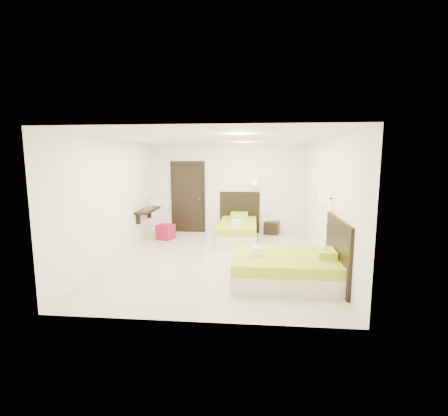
# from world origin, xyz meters

# --- Properties ---
(floor) EXTENTS (5.50, 5.50, 0.00)m
(floor) POSITION_xyz_m (0.00, 0.00, 0.00)
(floor) COLOR beige
(floor) RESTS_ON ground
(bed_single) EXTENTS (1.18, 1.96, 1.62)m
(bed_single) POSITION_xyz_m (0.35, 1.85, 0.29)
(bed_single) COLOR beige
(bed_single) RESTS_ON ground
(bed_double) EXTENTS (1.86, 1.58, 1.53)m
(bed_double) POSITION_xyz_m (1.39, -1.16, 0.27)
(bed_double) COLOR beige
(bed_double) RESTS_ON ground
(nightstand) EXTENTS (0.49, 0.46, 0.36)m
(nightstand) POSITION_xyz_m (1.30, 2.61, 0.18)
(nightstand) COLOR black
(nightstand) RESTS_ON ground
(ottoman) EXTENTS (0.51, 0.51, 0.40)m
(ottoman) POSITION_xyz_m (-1.64, 1.72, 0.20)
(ottoman) COLOR maroon
(ottoman) RESTS_ON ground
(door) EXTENTS (1.02, 0.15, 2.14)m
(door) POSITION_xyz_m (-1.20, 2.70, 1.05)
(door) COLOR black
(door) RESTS_ON ground
(console_shelf) EXTENTS (0.35, 1.20, 0.78)m
(console_shelf) POSITION_xyz_m (-2.08, 1.60, 0.82)
(console_shelf) COLOR black
(console_shelf) RESTS_ON ground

